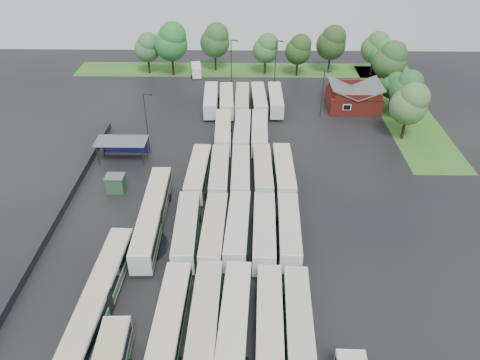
{
  "coord_description": "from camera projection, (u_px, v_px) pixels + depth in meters",
  "views": [
    {
      "loc": [
        2.97,
        -44.14,
        38.84
      ],
      "look_at": [
        2.0,
        12.0,
        2.5
      ],
      "focal_mm": 35.0,
      "sensor_mm": 36.0,
      "label": 1
    }
  ],
  "objects": [
    {
      "name": "ground",
      "position": [
        222.0,
        249.0,
        58.2
      ],
      "size": [
        160.0,
        160.0,
        0.0
      ],
      "primitive_type": "plane",
      "color": "black",
      "rests_on": "ground"
    },
    {
      "name": "brick_building",
      "position": [
        353.0,
        100.0,
        92.74
      ],
      "size": [
        10.07,
        8.6,
        5.39
      ],
      "color": "maroon",
      "rests_on": "ground"
    },
    {
      "name": "wash_shed",
      "position": [
        122.0,
        143.0,
        75.31
      ],
      "size": [
        8.2,
        4.2,
        3.58
      ],
      "color": "#2D2D30",
      "rests_on": "ground"
    },
    {
      "name": "utility_hut",
      "position": [
        116.0,
        183.0,
        68.29
      ],
      "size": [
        2.7,
        2.2,
        2.62
      ],
      "color": "#224B2C",
      "rests_on": "ground"
    },
    {
      "name": "grass_strip_north",
      "position": [
        244.0,
        70.0,
        112.56
      ],
      "size": [
        80.0,
        10.0,
        0.01
      ],
      "primitive_type": "cube",
      "color": "#31651F",
      "rests_on": "ground"
    },
    {
      "name": "grass_strip_east",
      "position": [
        402.0,
        109.0,
        93.63
      ],
      "size": [
        10.0,
        50.0,
        0.01
      ],
      "primitive_type": "cube",
      "color": "#31651F",
      "rests_on": "ground"
    },
    {
      "name": "west_fence",
      "position": [
        66.0,
        205.0,
        64.91
      ],
      "size": [
        0.1,
        50.0,
        1.2
      ],
      "primitive_type": "cube",
      "color": "#2D2D30",
      "rests_on": "ground"
    },
    {
      "name": "bus_r1c0",
      "position": [
        171.0,
        317.0,
        46.73
      ],
      "size": [
        2.93,
        12.74,
        3.53
      ],
      "rotation": [
        0.0,
        0.0,
        -0.02
      ],
      "color": "silver",
      "rests_on": "ground"
    },
    {
      "name": "bus_r1c1",
      "position": [
        205.0,
        316.0,
        46.76
      ],
      "size": [
        2.88,
        12.94,
        3.59
      ],
      "rotation": [
        0.0,
        0.0,
        -0.01
      ],
      "color": "silver",
      "rests_on": "ground"
    },
    {
      "name": "bus_r1c2",
      "position": [
        235.0,
        317.0,
        46.7
      ],
      "size": [
        3.36,
        13.03,
        3.59
      ],
      "rotation": [
        0.0,
        0.0,
        -0.05
      ],
      "color": "silver",
      "rests_on": "ground"
    },
    {
      "name": "bus_r1c3",
      "position": [
        269.0,
        318.0,
        46.75
      ],
      "size": [
        2.95,
        12.33,
        3.41
      ],
      "rotation": [
        0.0,
        0.0,
        -0.03
      ],
      "color": "silver",
      "rests_on": "ground"
    },
    {
      "name": "bus_r1c4",
      "position": [
        298.0,
        319.0,
        46.6
      ],
      "size": [
        2.97,
        12.25,
        3.39
      ],
      "rotation": [
        0.0,
        0.0,
        -0.03
      ],
      "color": "silver",
      "rests_on": "ground"
    },
    {
      "name": "bus_r2c0",
      "position": [
        187.0,
        230.0,
        58.23
      ],
      "size": [
        3.15,
        12.91,
        3.57
      ],
      "rotation": [
        0.0,
        0.0,
        0.03
      ],
      "color": "silver",
      "rests_on": "ground"
    },
    {
      "name": "bus_r2c1",
      "position": [
        214.0,
        231.0,
        58.05
      ],
      "size": [
        3.0,
        12.83,
        3.56
      ],
      "rotation": [
        0.0,
        0.0,
        -0.02
      ],
      "color": "silver",
      "rests_on": "ground"
    },
    {
      "name": "bus_r2c2",
      "position": [
        238.0,
        229.0,
        58.39
      ],
      "size": [
        3.24,
        12.88,
        3.56
      ],
      "rotation": [
        0.0,
        0.0,
        -0.04
      ],
      "color": "silver",
      "rests_on": "ground"
    },
    {
      "name": "bus_r2c3",
      "position": [
        264.0,
        231.0,
        57.98
      ],
      "size": [
        3.08,
        12.96,
        3.59
      ],
      "rotation": [
        0.0,
        0.0,
        -0.03
      ],
      "color": "silver",
      "rests_on": "ground"
    },
    {
      "name": "bus_r2c4",
      "position": [
        289.0,
        230.0,
        58.26
      ],
      "size": [
        3.04,
        12.52,
        3.46
      ],
      "rotation": [
        0.0,
        0.0,
        -0.03
      ],
      "color": "silver",
      "rests_on": "ground"
    },
    {
      "name": "bus_r3c0",
      "position": [
        198.0,
        173.0,
        69.53
      ],
      "size": [
        3.04,
        12.73,
        3.52
      ],
      "rotation": [
        0.0,
        0.0,
        -0.03
      ],
      "color": "silver",
      "rests_on": "ground"
    },
    {
      "name": "bus_r3c1",
      "position": [
        220.0,
        173.0,
        69.54
      ],
      "size": [
        2.79,
        12.55,
        3.49
      ],
      "rotation": [
        0.0,
        0.0,
        0.01
      ],
      "color": "silver",
      "rests_on": "ground"
    },
    {
      "name": "bus_r3c2",
      "position": [
        241.0,
        174.0,
        69.39
      ],
      "size": [
        2.74,
        12.59,
        3.5
      ],
      "rotation": [
        0.0,
        0.0,
        0.0
      ],
      "color": "silver",
      "rests_on": "ground"
    },
    {
      "name": "bus_r3c3",
      "position": [
        263.0,
        172.0,
        69.76
      ],
      "size": [
        2.82,
        12.56,
        3.49
      ],
      "rotation": [
        0.0,
        0.0,
        0.01
      ],
      "color": "silver",
      "rests_on": "ground"
    },
    {
      "name": "bus_r3c4",
      "position": [
        284.0,
        172.0,
        69.64
      ],
      "size": [
        2.88,
        12.88,
        3.58
      ],
      "rotation": [
        0.0,
        0.0,
        0.01
      ],
      "color": "silver",
      "rests_on": "ground"
    },
    {
      "name": "bus_r4c1",
      "position": [
        223.0,
        132.0,
        80.81
      ],
      "size": [
        3.1,
        12.66,
        3.5
      ],
      "rotation": [
        0.0,
        0.0,
        0.03
      ],
      "color": "silver",
      "rests_on": "ground"
    },
    {
      "name": "bus_r4c2",
      "position": [
        242.0,
        132.0,
        80.7
      ],
      "size": [
        2.97,
        12.78,
        3.54
      ],
      "rotation": [
        0.0,
        0.0,
        -0.02
      ],
      "color": "silver",
      "rests_on": "ground"
    },
    {
      "name": "bus_r4c3",
      "position": [
        259.0,
        132.0,
        80.64
      ],
      "size": [
        2.96,
        12.82,
        3.55
      ],
      "rotation": [
        0.0,
        0.0,
        -0.02
      ],
      "color": "silver",
      "rests_on": "ground"
    },
    {
      "name": "bus_r5c0",
      "position": [
        211.0,
        100.0,
        92.51
      ],
      "size": [
        3.19,
        12.51,
        3.45
      ],
      "rotation": [
        0.0,
        0.0,
        0.05
      ],
      "color": "silver",
      "rests_on": "ground"
    },
    {
      "name": "bus_r5c1",
      "position": [
        227.0,
        101.0,
        92.26
      ],
      "size": [
        3.23,
        12.44,
        3.43
      ],
      "rotation": [
        0.0,
        0.0,
        0.05
      ],
      "color": "silver",
      "rests_on": "ground"
    },
    {
      "name": "bus_r5c2",
      "position": [
        242.0,
        100.0,
        92.3
      ],
      "size": [
        2.68,
        12.4,
        3.45
      ],
      "rotation": [
        0.0,
        0.0,
        -0.0
      ],
      "color": "silver",
      "rests_on": "ground"
    },
    {
      "name": "bus_r5c3",
      "position": [
        259.0,
        100.0,
        92.31
      ],
      "size": [
        3.21,
        12.64,
        3.49
      ],
      "rotation": [
        0.0,
        0.0,
        0.05
      ],
      "color": "silver",
      "rests_on": "ground"
    },
    {
      "name": "bus_r5c4",
      "position": [
        275.0,
        100.0,
        92.59
      ],
      "size": [
        2.71,
        12.33,
        3.43
      ],
      "rotation": [
        0.0,
        0.0,
        0.01
      ],
      "color": "silver",
      "rests_on": "ground"
    },
    {
      "name": "artic_bus_west_b",
      "position": [
        153.0,
        215.0,
        60.78
      ],
      "size": [
        3.13,
        19.25,
        3.56
      ],
      "rotation": [
        0.0,
        0.0,
        0.02
      ],
      "color": "silver",
      "rests_on": "ground"
    },
    {
      "name": "artic_bus_west_c",
      "position": [
        101.0,
        294.0,
        49.3
      ],
      "size": [
        3.24,
        18.74,
        3.46
      ],
      "rotation": [
        0.0,
        0.0,
        -0.03
      ],
      "color": "silver",
      "rests_on": "ground"
    },
    {
      "name": "minibus",
      "position": [
        196.0,
        70.0,
        108.67
      ],
      "size": [
        2.86,
        5.88,
        2.46
      ],
      "rotation": [
        0.0,
        0.0,
        0.14
      ],
      "color": "white",
      "rests_on": "ground"
    },
    {
      "name": "tree_north_0",
      "position": [
        148.0,
        47.0,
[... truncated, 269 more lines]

